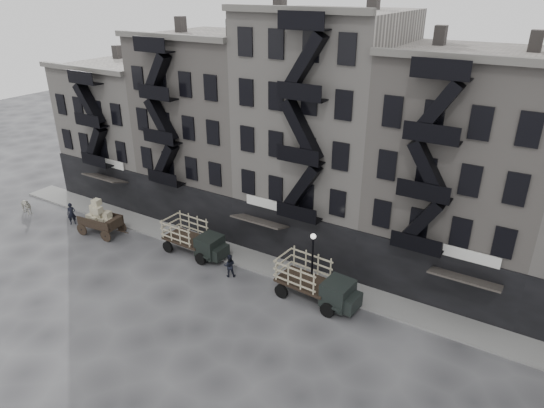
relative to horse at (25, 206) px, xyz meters
The scene contains 13 objects.
ground 23.99m from the horse, ahead, with size 140.00×140.00×0.00m, color #38383A.
sidewalk 24.30m from the horse, ahead, with size 55.00×2.50×0.15m, color slate.
building_west 11.95m from the horse, 68.21° to the left, with size 10.00×11.35×13.20m.
building_midwest 18.45m from the horse, 35.44° to the left, with size 10.00×11.35×16.20m.
building_center 27.10m from the horse, 22.54° to the left, with size 10.00×11.35×18.20m.
building_mideast 36.05m from the horse, 16.32° to the left, with size 10.00×11.35×16.20m.
lamp_post 27.19m from the horse, ahead, with size 0.36×0.36×4.28m.
horse is the anchor object (origin of this frame).
wagon 8.77m from the horse, ahead, with size 3.68×2.24×2.97m.
stake_truck_west 17.42m from the horse, ahead, with size 5.24×2.29×2.60m.
stake_truck_east 27.73m from the horse, ahead, with size 5.61×2.62×2.74m.
pedestrian_west 5.34m from the horse, ahead, with size 0.69×0.45×1.89m, color black.
pedestrian_mid 21.37m from the horse, ahead, with size 0.82×0.64×1.69m, color black.
Camera 1 is at (14.88, -21.60, 18.61)m, focal length 32.00 mm.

